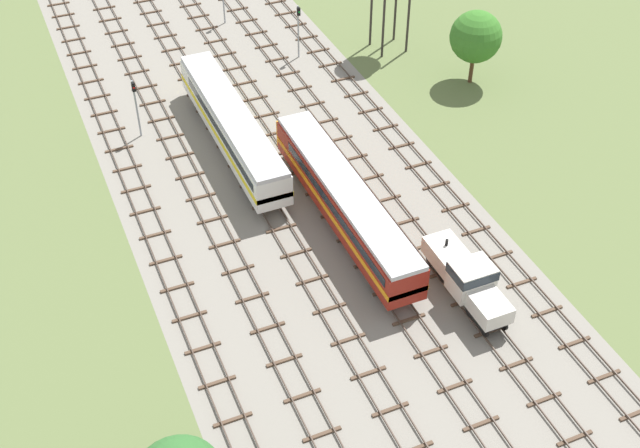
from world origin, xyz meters
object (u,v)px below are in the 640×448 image
(shunter_loco_centre_right_nearest, at_px, (467,277))
(signal_post_nearest, at_px, (298,25))
(signal_post_near, at_px, (136,102))
(diesel_railcar_centre_left_mid, at_px, (232,125))
(diesel_railcar_centre_near, at_px, (345,200))

(shunter_loco_centre_right_nearest, xyz_separation_m, signal_post_nearest, (2.21, 35.35, 1.44))
(shunter_loco_centre_right_nearest, relative_size, signal_post_nearest, 1.56)
(signal_post_nearest, xyz_separation_m, signal_post_near, (-17.70, -7.42, -0.00))
(diesel_railcar_centre_left_mid, bearing_deg, signal_post_nearest, 48.84)
(diesel_railcar_centre_near, bearing_deg, signal_post_nearest, 75.32)
(diesel_railcar_centre_left_mid, bearing_deg, signal_post_near, 141.72)
(shunter_loco_centre_right_nearest, relative_size, signal_post_near, 1.56)
(diesel_railcar_centre_near, bearing_deg, signal_post_near, 121.69)
(signal_post_nearest, bearing_deg, diesel_railcar_centre_near, -104.68)
(diesel_railcar_centre_left_mid, height_order, signal_post_nearest, signal_post_nearest)
(diesel_railcar_centre_near, height_order, diesel_railcar_centre_left_mid, same)
(diesel_railcar_centre_near, bearing_deg, diesel_railcar_centre_left_mid, 109.24)
(shunter_loco_centre_right_nearest, distance_m, signal_post_near, 31.97)
(diesel_railcar_centre_near, bearing_deg, shunter_loco_centre_right_nearest, -66.16)
(diesel_railcar_centre_near, relative_size, signal_post_nearest, 3.77)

